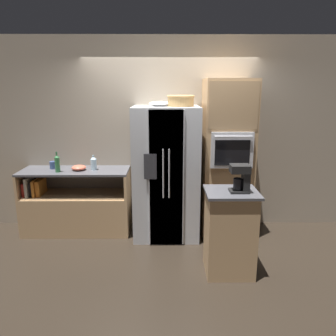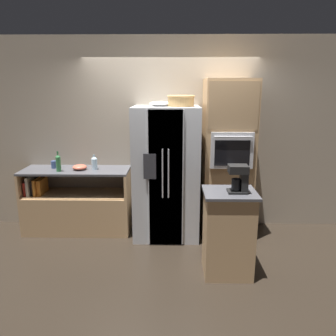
{
  "view_description": "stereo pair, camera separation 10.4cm",
  "coord_description": "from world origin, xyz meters",
  "px_view_note": "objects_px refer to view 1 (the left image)",
  "views": [
    {
      "loc": [
        -0.06,
        -4.39,
        2.09
      ],
      "look_at": [
        -0.03,
        -0.04,
        1.01
      ],
      "focal_mm": 35.0,
      "sensor_mm": 36.0,
      "label": 1
    },
    {
      "loc": [
        0.05,
        -4.39,
        2.09
      ],
      "look_at": [
        -0.03,
        -0.04,
        1.01
      ],
      "focal_mm": 35.0,
      "sensor_mm": 36.0,
      "label": 2
    }
  ],
  "objects_px": {
    "wall_oven": "(227,159)",
    "coffee_maker": "(242,177)",
    "wicker_basket": "(181,100)",
    "fruit_bowl": "(160,104)",
    "bottle_tall": "(57,163)",
    "bottle_short": "(94,163)",
    "mixing_bowl": "(79,168)",
    "mug": "(53,165)",
    "refrigerator": "(166,173)"
  },
  "relations": [
    {
      "from": "wicker_basket",
      "to": "wall_oven",
      "type": "bearing_deg",
      "value": 4.35
    },
    {
      "from": "refrigerator",
      "to": "fruit_bowl",
      "type": "height_order",
      "value": "fruit_bowl"
    },
    {
      "from": "bottle_tall",
      "to": "wall_oven",
      "type": "bearing_deg",
      "value": 1.65
    },
    {
      "from": "fruit_bowl",
      "to": "bottle_tall",
      "type": "height_order",
      "value": "fruit_bowl"
    },
    {
      "from": "wicker_basket",
      "to": "bottle_tall",
      "type": "distance_m",
      "value": 1.91
    },
    {
      "from": "fruit_bowl",
      "to": "coffee_maker",
      "type": "relative_size",
      "value": 1.02
    },
    {
      "from": "wicker_basket",
      "to": "mixing_bowl",
      "type": "xyz_separation_m",
      "value": [
        -1.44,
        0.08,
        -0.94
      ]
    },
    {
      "from": "wall_oven",
      "to": "fruit_bowl",
      "type": "distance_m",
      "value": 1.21
    },
    {
      "from": "wicker_basket",
      "to": "coffee_maker",
      "type": "bearing_deg",
      "value": -59.9
    },
    {
      "from": "bottle_short",
      "to": "mixing_bowl",
      "type": "height_order",
      "value": "bottle_short"
    },
    {
      "from": "wicker_basket",
      "to": "fruit_bowl",
      "type": "relative_size",
      "value": 1.19
    },
    {
      "from": "wicker_basket",
      "to": "bottle_tall",
      "type": "height_order",
      "value": "wicker_basket"
    },
    {
      "from": "wicker_basket",
      "to": "refrigerator",
      "type": "bearing_deg",
      "value": -178.43
    },
    {
      "from": "mug",
      "to": "refrigerator",
      "type": "bearing_deg",
      "value": -6.16
    },
    {
      "from": "fruit_bowl",
      "to": "refrigerator",
      "type": "bearing_deg",
      "value": -45.61
    },
    {
      "from": "bottle_tall",
      "to": "mug",
      "type": "bearing_deg",
      "value": 124.43
    },
    {
      "from": "bottle_short",
      "to": "mug",
      "type": "relative_size",
      "value": 1.74
    },
    {
      "from": "coffee_maker",
      "to": "fruit_bowl",
      "type": "bearing_deg",
      "value": 128.11
    },
    {
      "from": "wall_oven",
      "to": "mug",
      "type": "bearing_deg",
      "value": 177.21
    },
    {
      "from": "wall_oven",
      "to": "coffee_maker",
      "type": "xyz_separation_m",
      "value": [
        -0.04,
        -1.11,
        0.04
      ]
    },
    {
      "from": "refrigerator",
      "to": "mug",
      "type": "height_order",
      "value": "refrigerator"
    },
    {
      "from": "wall_oven",
      "to": "fruit_bowl",
      "type": "height_order",
      "value": "wall_oven"
    },
    {
      "from": "mug",
      "to": "coffee_maker",
      "type": "xyz_separation_m",
      "value": [
        2.45,
        -1.23,
        0.16
      ]
    },
    {
      "from": "mixing_bowl",
      "to": "coffee_maker",
      "type": "relative_size",
      "value": 0.67
    },
    {
      "from": "bottle_tall",
      "to": "bottle_short",
      "type": "bearing_deg",
      "value": 14.43
    },
    {
      "from": "mixing_bowl",
      "to": "coffee_maker",
      "type": "xyz_separation_m",
      "value": [
        2.06,
        -1.15,
        0.17
      ]
    },
    {
      "from": "wall_oven",
      "to": "coffee_maker",
      "type": "relative_size",
      "value": 7.25
    },
    {
      "from": "fruit_bowl",
      "to": "mixing_bowl",
      "type": "distance_m",
      "value": 1.47
    },
    {
      "from": "wall_oven",
      "to": "fruit_bowl",
      "type": "relative_size",
      "value": 7.13
    },
    {
      "from": "refrigerator",
      "to": "mixing_bowl",
      "type": "bearing_deg",
      "value": 175.85
    },
    {
      "from": "fruit_bowl",
      "to": "bottle_tall",
      "type": "xyz_separation_m",
      "value": [
        -1.43,
        -0.09,
        -0.81
      ]
    },
    {
      "from": "refrigerator",
      "to": "bottle_short",
      "type": "height_order",
      "value": "refrigerator"
    },
    {
      "from": "fruit_bowl",
      "to": "bottle_short",
      "type": "bearing_deg",
      "value": 178.29
    },
    {
      "from": "refrigerator",
      "to": "wicker_basket",
      "type": "distance_m",
      "value": 1.02
    },
    {
      "from": "mug",
      "to": "mixing_bowl",
      "type": "relative_size",
      "value": 0.61
    },
    {
      "from": "wall_oven",
      "to": "fruit_bowl",
      "type": "xyz_separation_m",
      "value": [
        -0.93,
        0.03,
        0.77
      ]
    },
    {
      "from": "bottle_tall",
      "to": "wicker_basket",
      "type": "bearing_deg",
      "value": 0.61
    },
    {
      "from": "refrigerator",
      "to": "fruit_bowl",
      "type": "xyz_separation_m",
      "value": [
        -0.08,
        0.08,
        0.95
      ]
    },
    {
      "from": "refrigerator",
      "to": "coffee_maker",
      "type": "distance_m",
      "value": 1.35
    },
    {
      "from": "wicker_basket",
      "to": "mug",
      "type": "distance_m",
      "value": 2.06
    },
    {
      "from": "mixing_bowl",
      "to": "wall_oven",
      "type": "bearing_deg",
      "value": -0.95
    },
    {
      "from": "wicker_basket",
      "to": "coffee_maker",
      "type": "relative_size",
      "value": 1.21
    },
    {
      "from": "refrigerator",
      "to": "bottle_tall",
      "type": "xyz_separation_m",
      "value": [
        -1.51,
        -0.01,
        0.14
      ]
    },
    {
      "from": "wall_oven",
      "to": "wicker_basket",
      "type": "distance_m",
      "value": 1.05
    },
    {
      "from": "bottle_short",
      "to": "mixing_bowl",
      "type": "distance_m",
      "value": 0.22
    },
    {
      "from": "mixing_bowl",
      "to": "fruit_bowl",
      "type": "bearing_deg",
      "value": -0.46
    },
    {
      "from": "refrigerator",
      "to": "bottle_short",
      "type": "xyz_separation_m",
      "value": [
        -1.04,
        0.11,
        0.12
      ]
    },
    {
      "from": "bottle_tall",
      "to": "coffee_maker",
      "type": "bearing_deg",
      "value": -24.19
    },
    {
      "from": "wicker_basket",
      "to": "mixing_bowl",
      "type": "relative_size",
      "value": 1.81
    },
    {
      "from": "bottle_tall",
      "to": "mixing_bowl",
      "type": "distance_m",
      "value": 0.3
    }
  ]
}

